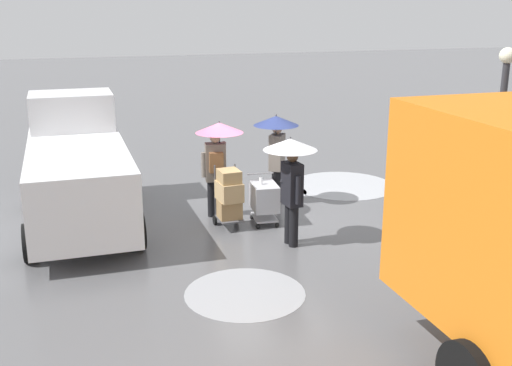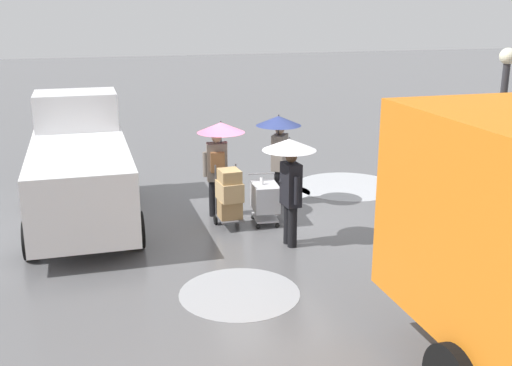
{
  "view_description": "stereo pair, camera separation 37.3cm",
  "coord_description": "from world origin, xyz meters",
  "px_view_note": "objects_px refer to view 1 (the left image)",
  "views": [
    {
      "loc": [
        4.13,
        12.28,
        4.57
      ],
      "look_at": [
        0.49,
        0.7,
        1.05
      ],
      "focal_mm": 43.56,
      "sensor_mm": 36.0,
      "label": 1
    },
    {
      "loc": [
        3.77,
        12.39,
        4.57
      ],
      "look_at": [
        0.49,
        0.7,
        1.05
      ],
      "focal_mm": 43.56,
      "sensor_mm": 36.0,
      "label": 2
    }
  ],
  "objects_px": {
    "shopping_cart_vendor": "(264,198)",
    "pedestrian_white_side": "(218,147)",
    "cargo_van_parked_right": "(78,170)",
    "pedestrian_pink_side": "(276,138)",
    "pedestrian_black_side": "(291,166)",
    "street_lamp": "(499,134)",
    "hand_dolly_boxes": "(229,195)"
  },
  "relations": [
    {
      "from": "shopping_cart_vendor",
      "to": "pedestrian_white_side",
      "type": "xyz_separation_m",
      "value": [
        0.82,
        -0.77,
        1.0
      ]
    },
    {
      "from": "cargo_van_parked_right",
      "to": "pedestrian_pink_side",
      "type": "distance_m",
      "value": 4.47
    },
    {
      "from": "pedestrian_pink_side",
      "to": "pedestrian_black_side",
      "type": "relative_size",
      "value": 1.0
    },
    {
      "from": "pedestrian_pink_side",
      "to": "pedestrian_white_side",
      "type": "relative_size",
      "value": 1.0
    },
    {
      "from": "pedestrian_white_side",
      "to": "street_lamp",
      "type": "distance_m",
      "value": 5.71
    },
    {
      "from": "cargo_van_parked_right",
      "to": "shopping_cart_vendor",
      "type": "bearing_deg",
      "value": 162.0
    },
    {
      "from": "hand_dolly_boxes",
      "to": "shopping_cart_vendor",
      "type": "bearing_deg",
      "value": -175.93
    },
    {
      "from": "shopping_cart_vendor",
      "to": "pedestrian_black_side",
      "type": "distance_m",
      "value": 1.63
    },
    {
      "from": "pedestrian_black_side",
      "to": "pedestrian_pink_side",
      "type": "bearing_deg",
      "value": -103.05
    },
    {
      "from": "pedestrian_pink_side",
      "to": "pedestrian_white_side",
      "type": "xyz_separation_m",
      "value": [
        1.51,
        0.46,
        -0.01
      ]
    },
    {
      "from": "shopping_cart_vendor",
      "to": "pedestrian_white_side",
      "type": "distance_m",
      "value": 1.5
    },
    {
      "from": "cargo_van_parked_right",
      "to": "pedestrian_white_side",
      "type": "height_order",
      "value": "cargo_van_parked_right"
    },
    {
      "from": "hand_dolly_boxes",
      "to": "pedestrian_white_side",
      "type": "xyz_separation_m",
      "value": [
        0.03,
        -0.82,
        0.84
      ]
    },
    {
      "from": "hand_dolly_boxes",
      "to": "street_lamp",
      "type": "relative_size",
      "value": 0.34
    },
    {
      "from": "hand_dolly_boxes",
      "to": "pedestrian_white_side",
      "type": "relative_size",
      "value": 0.61
    },
    {
      "from": "street_lamp",
      "to": "pedestrian_black_side",
      "type": "bearing_deg",
      "value": -29.47
    },
    {
      "from": "cargo_van_parked_right",
      "to": "pedestrian_white_side",
      "type": "distance_m",
      "value": 3.0
    },
    {
      "from": "shopping_cart_vendor",
      "to": "hand_dolly_boxes",
      "type": "bearing_deg",
      "value": 4.07
    },
    {
      "from": "pedestrian_pink_side",
      "to": "pedestrian_black_side",
      "type": "bearing_deg",
      "value": 76.95
    },
    {
      "from": "pedestrian_black_side",
      "to": "shopping_cart_vendor",
      "type": "bearing_deg",
      "value": -84.79
    },
    {
      "from": "cargo_van_parked_right",
      "to": "pedestrian_black_side",
      "type": "distance_m",
      "value": 4.62
    },
    {
      "from": "pedestrian_pink_side",
      "to": "hand_dolly_boxes",
      "type": "bearing_deg",
      "value": 40.82
    },
    {
      "from": "pedestrian_black_side",
      "to": "pedestrian_white_side",
      "type": "relative_size",
      "value": 1.0
    },
    {
      "from": "cargo_van_parked_right",
      "to": "pedestrian_white_side",
      "type": "relative_size",
      "value": 2.49
    },
    {
      "from": "shopping_cart_vendor",
      "to": "hand_dolly_boxes",
      "type": "distance_m",
      "value": 0.81
    },
    {
      "from": "pedestrian_white_side",
      "to": "pedestrian_pink_side",
      "type": "bearing_deg",
      "value": -163.1
    },
    {
      "from": "hand_dolly_boxes",
      "to": "pedestrian_black_side",
      "type": "relative_size",
      "value": 0.61
    },
    {
      "from": "shopping_cart_vendor",
      "to": "street_lamp",
      "type": "relative_size",
      "value": 0.27
    },
    {
      "from": "cargo_van_parked_right",
      "to": "hand_dolly_boxes",
      "type": "distance_m",
      "value": 3.26
    },
    {
      "from": "shopping_cart_vendor",
      "to": "hand_dolly_boxes",
      "type": "height_order",
      "value": "hand_dolly_boxes"
    },
    {
      "from": "hand_dolly_boxes",
      "to": "street_lamp",
      "type": "bearing_deg",
      "value": 143.69
    },
    {
      "from": "pedestrian_black_side",
      "to": "pedestrian_white_side",
      "type": "height_order",
      "value": "same"
    }
  ]
}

